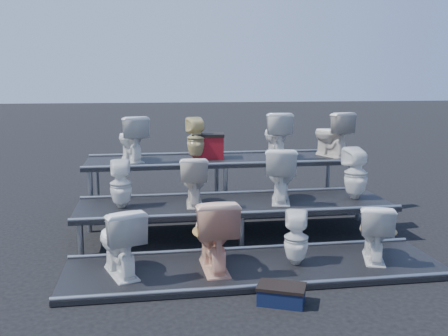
{
  "coord_description": "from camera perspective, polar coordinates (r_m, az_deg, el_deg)",
  "views": [
    {
      "loc": [
        -1.16,
        -6.45,
        2.11
      ],
      "look_at": [
        -0.13,
        0.1,
        0.93
      ],
      "focal_mm": 40.0,
      "sensor_mm": 36.0,
      "label": 1
    }
  ],
  "objects": [
    {
      "name": "toilet_5",
      "position": [
        6.61,
        -3.49,
        -1.43
      ],
      "size": [
        0.41,
        0.67,
        0.65
      ],
      "primitive_type": "imported",
      "rotation": [
        0.0,
        0.0,
        3.07
      ],
      "color": "silver",
      "rests_on": "tier_mid"
    },
    {
      "name": "toilet_1",
      "position": [
        5.45,
        -1.22,
        -7.43
      ],
      "size": [
        0.48,
        0.81,
        0.81
      ],
      "primitive_type": "imported",
      "rotation": [
        0.0,
        0.0,
        3.18
      ],
      "color": "#EDB293",
      "rests_on": "tier_front"
    },
    {
      "name": "toilet_3",
      "position": [
        6.0,
        16.8,
        -6.94
      ],
      "size": [
        0.57,
        0.74,
        0.67
      ],
      "primitive_type": "imported",
      "rotation": [
        0.0,
        0.0,
        2.81
      ],
      "color": "white",
      "rests_on": "tier_front"
    },
    {
      "name": "red_crate",
      "position": [
        7.98,
        -1.84,
        2.37
      ],
      "size": [
        0.53,
        0.44,
        0.35
      ],
      "primitive_type": "cube",
      "rotation": [
        0.0,
        0.0,
        -0.11
      ],
      "color": "maroon",
      "rests_on": "tier_back"
    },
    {
      "name": "tier_back",
      "position": [
        8.02,
        -0.38,
        -1.98
      ],
      "size": [
        4.2,
        1.2,
        0.86
      ],
      "primitive_type": "cube",
      "color": "black",
      "rests_on": "ground"
    },
    {
      "name": "step_stool",
      "position": [
        4.93,
        6.57,
        -14.31
      ],
      "size": [
        0.5,
        0.41,
        0.16
      ],
      "primitive_type": "cube",
      "rotation": [
        0.0,
        0.0,
        -0.41
      ],
      "color": "black",
      "rests_on": "ground"
    },
    {
      "name": "toilet_11",
      "position": [
        8.36,
        12.17,
        3.82
      ],
      "size": [
        0.61,
        0.81,
        0.73
      ],
      "primitive_type": "imported",
      "rotation": [
        0.0,
        0.0,
        3.45
      ],
      "color": "silver",
      "rests_on": "tier_back"
    },
    {
      "name": "toilet_4",
      "position": [
        6.6,
        -11.72,
        -1.81
      ],
      "size": [
        0.29,
        0.3,
        0.62
      ],
      "primitive_type": "imported",
      "rotation": [
        0.0,
        0.0,
        3.18
      ],
      "color": "white",
      "rests_on": "tier_mid"
    },
    {
      "name": "toilet_7",
      "position": [
        7.18,
        14.83,
        -0.59
      ],
      "size": [
        0.35,
        0.36,
        0.71
      ],
      "primitive_type": "imported",
      "rotation": [
        0.0,
        0.0,
        3.24
      ],
      "color": "white",
      "rests_on": "tier_mid"
    },
    {
      "name": "toilet_8",
      "position": [
        7.81,
        -10.54,
        3.34
      ],
      "size": [
        0.58,
        0.77,
        0.7
      ],
      "primitive_type": "imported",
      "rotation": [
        0.0,
        0.0,
        3.44
      ],
      "color": "white",
      "rests_on": "tier_back"
    },
    {
      "name": "tier_front",
      "position": [
        5.67,
        3.6,
        -11.4
      ],
      "size": [
        4.2,
        1.2,
        0.06
      ],
      "primitive_type": "cube",
      "color": "black",
      "rests_on": "ground"
    },
    {
      "name": "toilet_2",
      "position": [
        5.68,
        8.26,
        -7.92
      ],
      "size": [
        0.34,
        0.34,
        0.6
      ],
      "primitive_type": "imported",
      "rotation": [
        0.0,
        0.0,
        2.86
      ],
      "color": "white",
      "rests_on": "tier_front"
    },
    {
      "name": "toilet_9",
      "position": [
        7.84,
        -3.18,
        3.38
      ],
      "size": [
        0.34,
        0.35,
        0.66
      ],
      "primitive_type": "imported",
      "rotation": [
        0.0,
        0.0,
        3.31
      ],
      "color": "#D1BF7D",
      "rests_on": "tier_back"
    },
    {
      "name": "ground",
      "position": [
        6.89,
        1.25,
        -7.72
      ],
      "size": [
        80.0,
        80.0,
        0.0
      ],
      "primitive_type": "plane",
      "color": "black",
      "rests_on": "ground"
    },
    {
      "name": "toilet_10",
      "position": [
        8.07,
        5.99,
        3.79
      ],
      "size": [
        0.46,
        0.75,
        0.73
      ],
      "primitive_type": "imported",
      "rotation": [
        0.0,
        0.0,
        3.08
      ],
      "color": "white",
      "rests_on": "tier_back"
    },
    {
      "name": "toilet_6",
      "position": [
        6.81,
        6.5,
        -0.72
      ],
      "size": [
        0.59,
        0.82,
        0.75
      ],
      "primitive_type": "imported",
      "rotation": [
        0.0,
        0.0,
        2.89
      ],
      "color": "white",
      "rests_on": "tier_mid"
    },
    {
      "name": "tier_mid",
      "position": [
        6.82,
        1.25,
        -5.88
      ],
      "size": [
        4.2,
        1.2,
        0.46
      ],
      "primitive_type": "cube",
      "color": "black",
      "rests_on": "ground"
    },
    {
      "name": "toilet_0",
      "position": [
        5.43,
        -11.86,
        -8.12
      ],
      "size": [
        0.63,
        0.82,
        0.74
      ],
      "primitive_type": "imported",
      "rotation": [
        0.0,
        0.0,
        3.48
      ],
      "color": "white",
      "rests_on": "tier_front"
    }
  ]
}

